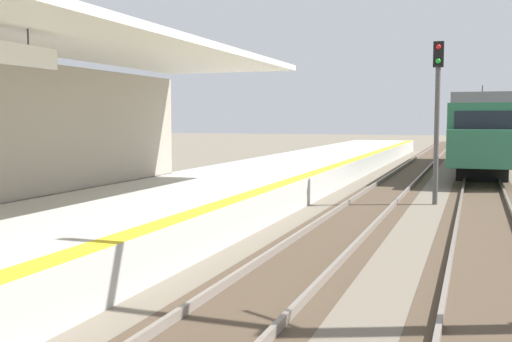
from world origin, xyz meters
TOP-DOWN VIEW (x-y plane):
  - station_platform at (-2.50, 16.00)m, footprint 5.00×80.00m
  - track_pair_nearest_platform at (1.90, 20.00)m, footprint 2.34×120.00m
  - track_pair_middle at (5.30, 20.00)m, footprint 2.34×120.00m
  - approaching_train at (5.30, 37.20)m, footprint 2.93×19.60m
  - rail_signal_post at (3.79, 22.62)m, footprint 0.32×0.34m

SIDE VIEW (x-z plane):
  - track_pair_nearest_platform at x=1.90m, z-range -0.03..0.13m
  - track_pair_middle at x=5.30m, z-range -0.03..0.13m
  - station_platform at x=-2.50m, z-range 0.00..0.90m
  - approaching_train at x=5.30m, z-range -0.20..4.56m
  - rail_signal_post at x=3.79m, z-range 0.59..5.79m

